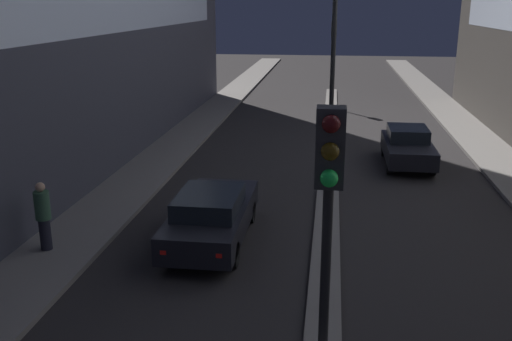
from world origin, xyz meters
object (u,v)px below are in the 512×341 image
(street_lamp, at_px, (335,1))
(car_right_lane, at_px, (408,146))
(traffic_light_near, at_px, (327,224))
(car_left_lane, at_px, (212,215))
(traffic_light_mid, at_px, (333,45))
(pedestrian_on_left_sidewalk, at_px, (43,215))

(street_lamp, relative_size, car_right_lane, 2.16)
(traffic_light_near, xyz_separation_m, car_left_lane, (-3.02, 7.68, -2.98))
(traffic_light_mid, xyz_separation_m, car_right_lane, (3.02, -12.02, -3.00))
(car_right_lane, relative_size, pedestrian_on_left_sidewalk, 2.31)
(car_right_lane, bearing_deg, traffic_light_near, -100.64)
(traffic_light_near, height_order, street_lamp, street_lamp)
(traffic_light_near, xyz_separation_m, traffic_light_mid, (0.00, 28.09, 0.00))
(pedestrian_on_left_sidewalk, bearing_deg, street_lamp, 45.66)
(pedestrian_on_left_sidewalk, bearing_deg, car_left_lane, 17.89)
(traffic_light_mid, relative_size, car_left_lane, 1.05)
(car_left_lane, bearing_deg, traffic_light_mid, 81.59)
(traffic_light_near, relative_size, car_left_lane, 1.05)
(car_left_lane, xyz_separation_m, car_right_lane, (6.04, 8.39, -0.02))
(street_lamp, bearing_deg, traffic_light_near, -90.00)
(car_right_lane, bearing_deg, car_left_lane, -125.73)
(car_left_lane, distance_m, pedestrian_on_left_sidewalk, 4.22)
(street_lamp, xyz_separation_m, car_right_lane, (3.02, 2.50, -5.44))
(traffic_light_near, height_order, pedestrian_on_left_sidewalk, traffic_light_near)
(car_left_lane, distance_m, car_right_lane, 10.34)
(traffic_light_mid, height_order, street_lamp, street_lamp)
(street_lamp, distance_m, pedestrian_on_left_sidewalk, 11.27)
(traffic_light_mid, height_order, car_right_lane, traffic_light_mid)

